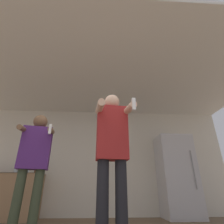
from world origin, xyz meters
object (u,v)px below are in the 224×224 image
Objects in this scene: bottle_short_whiskey at (16,169)px; refrigerator at (177,175)px; person_woman_foreground at (112,149)px; bottle_amber_bourbon at (28,169)px; bottle_brown_liquor at (37,168)px; person_man_side at (34,158)px.

refrigerator is at bearing -0.40° from bottle_short_whiskey.
person_woman_foreground is (2.01, -2.15, -0.00)m from bottle_short_whiskey.
bottle_amber_bourbon is 0.20m from bottle_brown_liquor.
person_man_side is (0.46, -1.52, -0.03)m from bottle_brown_liquor.
bottle_short_whiskey is 0.16× the size of person_man_side.
bottle_brown_liquor is 2.66m from person_woman_foreground.
refrigerator is at bearing -0.45° from bottle_brown_liquor.
bottle_amber_bourbon is at bearing 179.57° from refrigerator.
person_man_side is (0.91, -1.52, -0.01)m from bottle_short_whiskey.
person_woman_foreground reaches higher than bottle_short_whiskey.
refrigerator is 6.85× the size of bottle_short_whiskey.
person_woman_foreground is at bearing -50.68° from bottle_amber_bourbon.
bottle_short_whiskey is 0.25m from bottle_amber_bourbon.
bottle_amber_bourbon is 0.16× the size of person_woman_foreground.
person_woman_foreground is (1.76, -2.15, -0.00)m from bottle_amber_bourbon.
bottle_brown_liquor reaches higher than bottle_amber_bourbon.
bottle_amber_bourbon is 0.17× the size of person_man_side.
bottle_short_whiskey is at bearing 133.10° from person_woman_foreground.
person_woman_foreground is at bearing -127.28° from refrigerator.
bottle_brown_liquor is 0.17× the size of person_woman_foreground.
person_woman_foreground is (-1.62, -2.13, 0.11)m from refrigerator.
person_woman_foreground is (1.57, -2.15, -0.02)m from bottle_brown_liquor.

